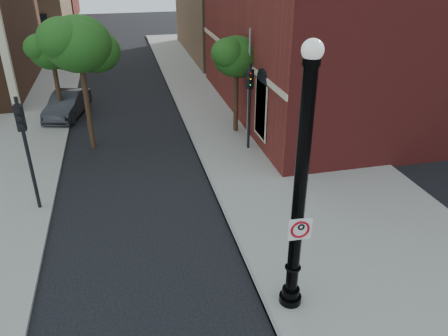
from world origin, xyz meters
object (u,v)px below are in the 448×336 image
object	(u,v)px
traffic_signal_left	(24,137)
traffic_signal_right	(250,93)
no_parking_sign	(300,229)
lamppost	(299,202)
parked_car	(67,105)

from	to	relation	value
traffic_signal_left	traffic_signal_right	xyz separation A→B (m)	(8.89, 3.32, -0.12)
no_parking_sign	traffic_signal_left	world-z (taller)	traffic_signal_left
no_parking_sign	traffic_signal_right	xyz separation A→B (m)	(1.72, 10.08, 0.20)
no_parking_sign	traffic_signal_left	size ratio (longest dim) A/B	0.14
lamppost	no_parking_sign	distance (m)	0.69
parked_car	traffic_signal_right	world-z (taller)	traffic_signal_right
lamppost	traffic_signal_left	xyz separation A→B (m)	(-7.16, 6.59, -0.34)
lamppost	no_parking_sign	size ratio (longest dim) A/B	11.63
no_parking_sign	parked_car	world-z (taller)	no_parking_sign
no_parking_sign	parked_car	distance (m)	18.32
parked_car	traffic_signal_left	distance (m)	10.34
lamppost	traffic_signal_left	world-z (taller)	lamppost
lamppost	traffic_signal_left	bearing A→B (deg)	137.39
no_parking_sign	traffic_signal_left	distance (m)	9.86
no_parking_sign	traffic_signal_left	bearing A→B (deg)	139.61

